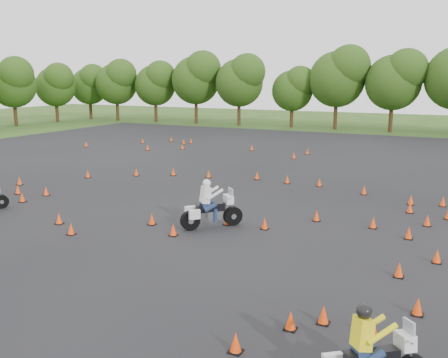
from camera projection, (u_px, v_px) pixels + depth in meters
ground at (182, 225)px, 20.58m from camera, size 140.00×140.00×0.00m
asphalt_pad at (241, 195)px, 25.87m from camera, size 62.00×62.00×0.00m
treeline at (403, 90)px, 48.68m from camera, size 87.02×32.58×10.77m
traffic_cones at (236, 192)px, 25.45m from camera, size 36.67×33.24×0.45m
rider_yellow at (377, 353)px, 9.37m from camera, size 2.32×2.00×1.82m
rider_white at (212, 203)px, 20.02m from camera, size 2.36×2.48×2.02m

